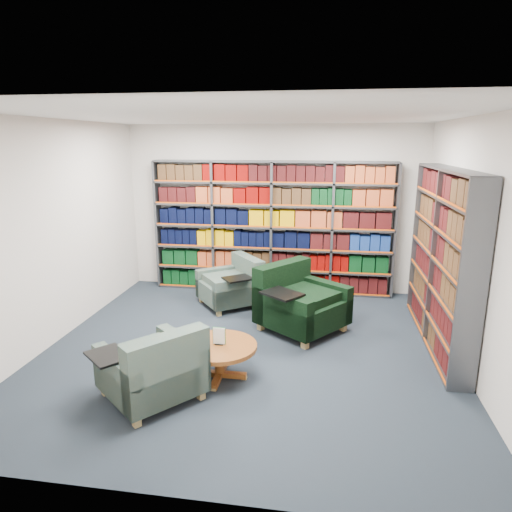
# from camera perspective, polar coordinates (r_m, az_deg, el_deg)

# --- Properties ---
(room_shell) EXTENTS (5.02, 5.02, 2.82)m
(room_shell) POSITION_cam_1_polar(r_m,az_deg,el_deg) (5.37, -0.99, 2.07)
(room_shell) COLOR black
(room_shell) RESTS_ON ground
(bookshelf_back) EXTENTS (4.00, 0.28, 2.20)m
(bookshelf_back) POSITION_cam_1_polar(r_m,az_deg,el_deg) (7.70, 2.01, 3.50)
(bookshelf_back) COLOR #47494F
(bookshelf_back) RESTS_ON ground
(bookshelf_right) EXTENTS (0.28, 2.50, 2.20)m
(bookshelf_right) POSITION_cam_1_polar(r_m,az_deg,el_deg) (6.11, 22.23, -0.40)
(bookshelf_right) COLOR #47494F
(bookshelf_right) RESTS_ON ground
(chair_teal_left) EXTENTS (1.16, 1.17, 0.75)m
(chair_teal_left) POSITION_cam_1_polar(r_m,az_deg,el_deg) (7.22, -2.73, -3.75)
(chair_teal_left) COLOR #0A2D3C
(chair_teal_left) RESTS_ON ground
(chair_green_right) EXTENTS (1.37, 1.37, 0.89)m
(chair_green_right) POSITION_cam_1_polar(r_m,az_deg,el_deg) (6.31, 5.15, -5.96)
(chair_green_right) COLOR black
(chair_green_right) RESTS_ON ground
(chair_teal_front) EXTENTS (1.21, 1.21, 0.78)m
(chair_teal_front) POSITION_cam_1_polar(r_m,az_deg,el_deg) (4.75, -12.49, -13.92)
(chair_teal_front) COLOR #0A2D3C
(chair_teal_front) RESTS_ON ground
(coffee_table) EXTENTS (0.82, 0.82, 0.58)m
(coffee_table) POSITION_cam_1_polar(r_m,az_deg,el_deg) (5.07, -4.61, -11.78)
(coffee_table) COLOR brown
(coffee_table) RESTS_ON ground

